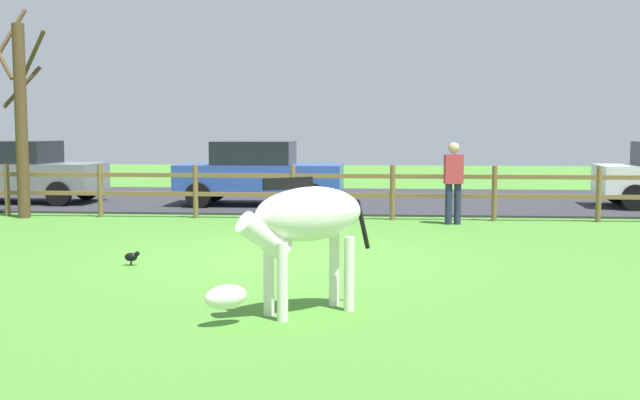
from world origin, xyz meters
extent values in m
plane|color=#47842D|center=(0.00, 0.00, 0.00)|extent=(60.00, 60.00, 0.00)
cube|color=#2D2D33|center=(0.00, 9.30, 0.03)|extent=(28.00, 7.40, 0.05)
cylinder|color=brown|center=(-6.80, 5.00, 0.57)|extent=(0.11, 0.11, 1.15)
cylinder|color=brown|center=(-4.69, 5.00, 0.57)|extent=(0.11, 0.11, 1.15)
cylinder|color=brown|center=(-2.59, 5.00, 0.57)|extent=(0.11, 0.11, 1.15)
cylinder|color=brown|center=(-0.49, 5.00, 0.57)|extent=(0.11, 0.11, 1.15)
cylinder|color=brown|center=(1.61, 5.00, 0.57)|extent=(0.11, 0.11, 1.15)
cylinder|color=brown|center=(3.72, 5.00, 0.57)|extent=(0.11, 0.11, 1.15)
cylinder|color=brown|center=(5.82, 5.00, 0.57)|extent=(0.11, 0.11, 1.15)
cube|color=brown|center=(-0.49, 5.00, 0.52)|extent=(21.02, 0.06, 0.09)
cube|color=brown|center=(-0.49, 5.00, 0.92)|extent=(21.02, 0.06, 0.09)
cylinder|color=#513A23|center=(-6.28, 4.71, 2.06)|extent=(0.26, 0.26, 4.12)
cylinder|color=#513A23|center=(-6.15, 5.05, 3.45)|extent=(0.78, 0.37, 1.13)
cylinder|color=#513A23|center=(-6.41, 5.07, 2.81)|extent=(0.82, 0.37, 0.94)
cylinder|color=#513A23|center=(-6.56, 4.92, 3.92)|extent=(0.54, 0.68, 1.16)
ellipsoid|color=white|center=(0.70, -3.30, 1.03)|extent=(1.28, 1.14, 0.56)
cylinder|color=white|center=(0.47, -3.66, 0.39)|extent=(0.11, 0.11, 0.78)
cylinder|color=white|center=(0.30, -3.44, 0.39)|extent=(0.11, 0.11, 0.78)
cylinder|color=white|center=(1.10, -3.17, 0.39)|extent=(0.11, 0.11, 0.78)
cylinder|color=white|center=(0.93, -2.95, 0.39)|extent=(0.11, 0.11, 0.78)
cylinder|color=white|center=(0.28, -3.63, 0.84)|extent=(0.61, 0.55, 0.51)
ellipsoid|color=white|center=(-0.05, -3.88, 0.28)|extent=(0.47, 0.43, 0.24)
cube|color=black|center=(0.50, -3.46, 1.35)|extent=(0.47, 0.37, 0.12)
cylinder|color=black|center=(1.23, -2.90, 0.88)|extent=(0.18, 0.16, 0.54)
cylinder|color=black|center=(-2.06, -0.74, 0.03)|extent=(0.01, 0.01, 0.06)
cylinder|color=black|center=(-2.06, -0.78, 0.03)|extent=(0.01, 0.01, 0.06)
ellipsoid|color=black|center=(-2.06, -0.76, 0.12)|extent=(0.18, 0.10, 0.12)
sphere|color=black|center=(-1.97, -0.76, 0.17)|extent=(0.07, 0.07, 0.07)
cylinder|color=black|center=(7.24, 8.57, 0.35)|extent=(0.61, 0.22, 0.60)
cylinder|color=black|center=(7.13, 6.88, 0.35)|extent=(0.61, 0.22, 0.60)
cube|color=#2D4CAD|center=(-1.60, 7.50, 0.70)|extent=(4.00, 1.71, 0.70)
cube|color=black|center=(-1.75, 7.50, 1.33)|extent=(1.90, 1.57, 0.56)
cylinder|color=black|center=(-0.25, 8.36, 0.35)|extent=(0.60, 0.18, 0.60)
cylinder|color=black|center=(-0.25, 6.66, 0.35)|extent=(0.60, 0.18, 0.60)
cylinder|color=black|center=(-2.95, 8.35, 0.35)|extent=(0.60, 0.18, 0.60)
cylinder|color=black|center=(-2.95, 6.65, 0.35)|extent=(0.60, 0.18, 0.60)
cube|color=slate|center=(-7.75, 7.61, 0.70)|extent=(4.01, 1.73, 0.70)
cube|color=black|center=(-7.90, 7.61, 1.33)|extent=(1.91, 1.58, 0.56)
cylinder|color=black|center=(-6.39, 8.45, 0.35)|extent=(0.60, 0.18, 0.60)
cylinder|color=black|center=(-6.41, 6.75, 0.35)|extent=(0.60, 0.18, 0.60)
cylinder|color=#232847|center=(2.73, 4.35, 0.41)|extent=(0.14, 0.14, 0.82)
cylinder|color=#232847|center=(2.90, 4.37, 0.41)|extent=(0.14, 0.14, 0.82)
cube|color=#B7333D|center=(2.82, 4.36, 1.11)|extent=(0.38, 0.26, 0.58)
sphere|color=tan|center=(2.82, 4.36, 1.53)|extent=(0.22, 0.22, 0.22)
camera|label=1|loc=(1.49, -11.03, 1.89)|focal=42.97mm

